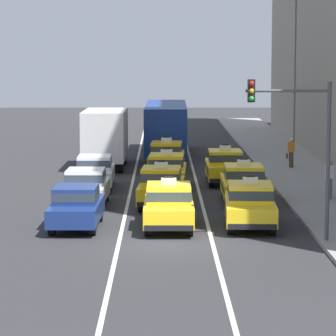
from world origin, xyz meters
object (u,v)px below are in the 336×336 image
Objects in this scene: taxi_center_third at (167,171)px; sedan_left_third at (95,171)px; taxi_center_fourth at (167,156)px; taxi_right_second at (243,183)px; box_truck_left_fourth at (106,136)px; bus_center_fifth at (166,126)px; taxi_center_nearest at (169,205)px; taxi_right_nearest at (250,204)px; taxi_right_third at (225,166)px; pedestrian_trailing at (330,180)px; taxi_center_second at (161,186)px; sedan_left_second at (86,186)px; pedestrian_near_crosswalk at (291,153)px; traffic_light_pole at (300,132)px; sedan_left_nearest at (76,206)px.

sedan_left_third is at bearing 177.32° from taxi_center_third.
taxi_center_fourth is 11.06m from taxi_right_second.
box_truck_left_fourth is 0.62× the size of bus_center_fifth.
bus_center_fifth reaches higher than taxi_center_nearest.
box_truck_left_fourth is 7.34m from bus_center_fifth.
taxi_center_third and taxi_right_nearest have the same top height.
taxi_right_third reaches higher than pedestrian_trailing.
taxi_center_fourth is at bearing 88.60° from taxi_center_second.
sedan_left_second is 2.69× the size of pedestrian_near_crosswalk.
taxi_center_fourth is at bearing 102.56° from traffic_light_pole.
box_truck_left_fourth is 16.40m from pedestrian_trailing.
taxi_right_third is 7.33m from pedestrian_trailing.
traffic_light_pole reaches higher than pedestrian_trailing.
taxi_right_second is at bearing -33.81° from sedan_left_third.
taxi_center_third is at bearing -146.21° from taxi_right_third.
pedestrian_trailing is (7.01, 6.21, 0.11)m from taxi_center_nearest.
box_truck_left_fourth is at bearing 111.54° from taxi_center_third.
taxi_center_third is at bearing -68.46° from box_truck_left_fourth.
traffic_light_pole is at bearing -21.60° from sedan_left_nearest.
taxi_center_second is 2.88× the size of pedestrian_near_crosswalk.
pedestrian_near_crosswalk is (6.88, 17.60, 0.08)m from taxi_center_nearest.
taxi_center_fourth is at bearing -171.27° from pedestrian_near_crosswalk.
taxi_center_third is 1.00× the size of taxi_right_nearest.
box_truck_left_fourth is 1.52× the size of taxi_right_second.
sedan_left_third is at bearing 89.89° from sedan_left_second.
traffic_light_pole reaches higher than bus_center_fifth.
sedan_left_third is 0.95× the size of taxi_right_third.
taxi_right_third is at bearing 90.68° from taxi_right_nearest.
bus_center_fifth reaches higher than taxi_center_second.
taxi_center_third reaches higher than sedan_left_nearest.
sedan_left_second is 0.39× the size of bus_center_fifth.
pedestrian_near_crosswalk reaches higher than sedan_left_third.
traffic_light_pole is (1.10, -8.99, 2.94)m from taxi_right_second.
sedan_left_nearest is 0.39× the size of bus_center_fifth.
pedestrian_trailing is (4.00, 5.99, 0.11)m from taxi_right_nearest.
taxi_center_second is at bearing -91.40° from taxi_center_fourth.
bus_center_fifth is 2.45× the size of taxi_right_second.
taxi_center_second is (-0.28, 5.12, 0.00)m from taxi_center_nearest.
taxi_center_nearest is 0.98× the size of taxi_center_fourth.
sedan_left_third is at bearing -164.28° from taxi_right_third.
pedestrian_trailing is at bearing 73.94° from traffic_light_pole.
taxi_right_nearest is at bearing -123.73° from pedestrian_trailing.
taxi_center_third is 3.49m from taxi_right_third.
taxi_center_fourth is (3.42, 16.48, 0.03)m from sedan_left_nearest.
box_truck_left_fourth is 14.53m from taxi_right_second.
sedan_left_third is 0.38× the size of bus_center_fifth.
box_truck_left_fourth is 1.53× the size of taxi_center_nearest.
sedan_left_third is 15.87m from traffic_light_pole.
taxi_center_third is 8.15m from pedestrian_trailing.
taxi_right_nearest reaches higher than sedan_left_second.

